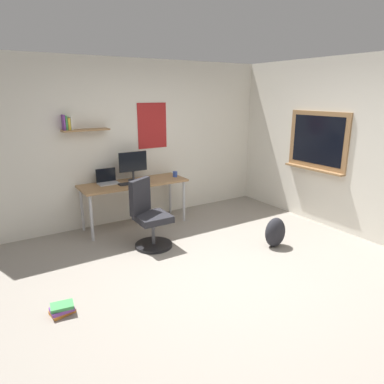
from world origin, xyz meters
The scene contains 12 objects.
ground_plane centered at (0.00, 0.00, 0.00)m, with size 5.20×5.20×0.00m, color gray.
wall_back centered at (0.00, 2.45, 1.30)m, with size 5.00×0.30×2.60m.
wall_right centered at (2.45, 0.03, 1.30)m, with size 0.22×5.00×2.60m.
desk centered at (-0.22, 2.07, 0.66)m, with size 1.67×0.60×0.72m.
office_chair centered at (-0.37, 1.23, 0.41)m, with size 0.55×0.56×0.95m.
laptop centered at (-0.59, 2.21, 0.78)m, with size 0.31×0.21×0.23m.
monitor_primary centered at (-0.18, 2.17, 0.99)m, with size 0.46×0.17×0.46m.
keyboard centered at (-0.30, 1.99, 0.73)m, with size 0.37×0.13×0.02m, color black.
computer_mouse centered at (-0.02, 1.99, 0.74)m, with size 0.10×0.06×0.03m, color #262628.
coffee_mug centered at (0.51, 2.04, 0.77)m, with size 0.08×0.08×0.09m, color #334CA5.
backpack centered at (1.10, 0.28, 0.21)m, with size 0.32×0.22×0.42m, color #232328.
book_stack_on_floor centered at (-1.78, 0.25, 0.05)m, with size 0.24×0.20×0.11m.
Camera 1 is at (-2.29, -2.91, 2.07)m, focal length 32.64 mm.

